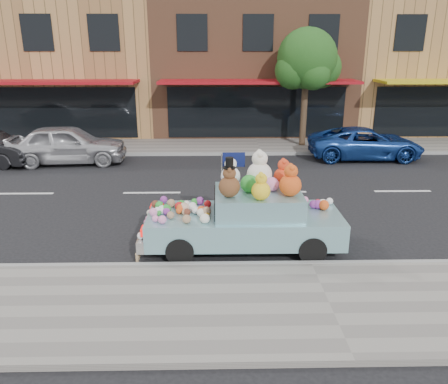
{
  "coord_description": "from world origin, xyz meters",
  "views": [
    {
      "loc": [
        -1.98,
        -13.12,
        4.38
      ],
      "look_at": [
        -1.79,
        -3.72,
        1.25
      ],
      "focal_mm": 35.0,
      "sensor_mm": 36.0,
      "label": 1
    }
  ],
  "objects_px": {
    "car_blue": "(365,143)",
    "street_tree": "(307,64)",
    "car_silver": "(68,144)",
    "art_car": "(246,215)"
  },
  "relations": [
    {
      "from": "street_tree",
      "to": "car_silver",
      "type": "distance_m",
      "value": 10.59
    },
    {
      "from": "street_tree",
      "to": "car_blue",
      "type": "height_order",
      "value": "street_tree"
    },
    {
      "from": "car_silver",
      "to": "car_blue",
      "type": "relative_size",
      "value": 0.98
    },
    {
      "from": "car_silver",
      "to": "art_car",
      "type": "xyz_separation_m",
      "value": [
        6.46,
        -7.77,
        0.03
      ]
    },
    {
      "from": "car_blue",
      "to": "street_tree",
      "type": "bearing_deg",
      "value": 45.34
    },
    {
      "from": "street_tree",
      "to": "car_silver",
      "type": "height_order",
      "value": "street_tree"
    },
    {
      "from": "street_tree",
      "to": "art_car",
      "type": "height_order",
      "value": "street_tree"
    },
    {
      "from": "street_tree",
      "to": "art_car",
      "type": "distance_m",
      "value": 11.43
    },
    {
      "from": "car_blue",
      "to": "art_car",
      "type": "relative_size",
      "value": 1.02
    },
    {
      "from": "street_tree",
      "to": "art_car",
      "type": "bearing_deg",
      "value": -107.56
    }
  ]
}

